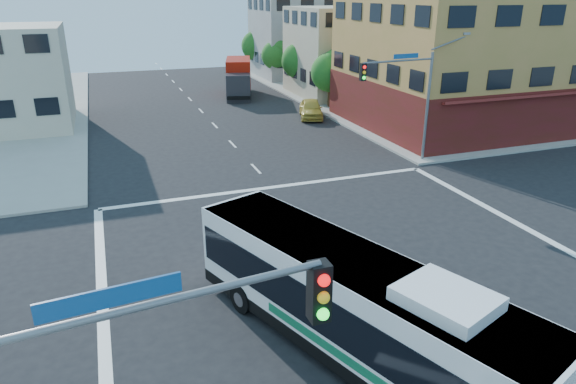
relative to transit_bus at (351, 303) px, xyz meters
name	(u,v)px	position (x,y,z in m)	size (l,w,h in m)	color
ground	(347,264)	(2.36, 4.98, -1.77)	(120.00, 120.00, 0.00)	black
sidewalk_ne	(478,82)	(37.36, 39.98, -1.70)	(50.00, 50.00, 0.15)	#99978E
corner_building_ne	(472,52)	(22.35, 23.46, 4.11)	(18.10, 15.44, 14.00)	#C08445
building_east_near	(351,51)	(19.34, 38.96, 2.73)	(12.06, 10.06, 9.00)	tan
building_east_far	(303,36)	(19.34, 52.95, 3.23)	(12.06, 10.06, 10.00)	#9A9A95
signal_mast_ne	(407,87)	(11.44, 15.59, 3.21)	(7.91, 1.13, 8.07)	slate
street_tree_a	(331,70)	(14.26, 32.90, 1.81)	(3.60, 3.60, 5.53)	#332312
street_tree_b	(300,59)	(14.26, 40.90, 1.98)	(3.80, 3.80, 5.79)	#332312
street_tree_c	(276,54)	(14.26, 48.90, 1.69)	(3.40, 3.40, 5.29)	#332312
street_tree_d	(257,44)	(14.26, 56.90, 2.11)	(4.00, 4.00, 6.03)	#332312
transit_bus	(351,303)	(0.00, 0.00, 0.00)	(6.79, 12.38, 3.63)	black
box_truck	(239,79)	(7.68, 42.05, 0.05)	(4.54, 8.69, 3.76)	#26262B
parked_car	(311,109)	(11.00, 29.85, -0.96)	(1.92, 4.76, 1.62)	gold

